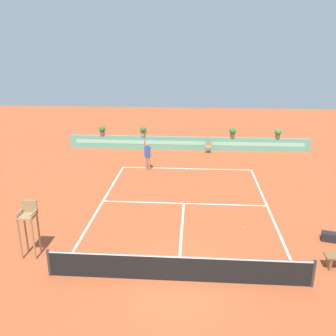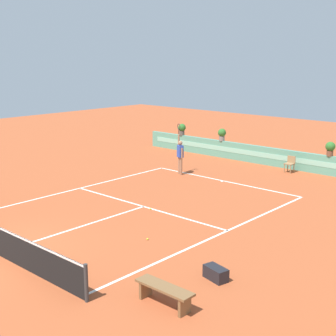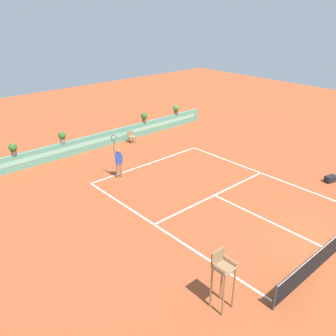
% 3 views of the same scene
% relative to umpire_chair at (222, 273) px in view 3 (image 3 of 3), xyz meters
% --- Properties ---
extents(ground_plane, '(60.00, 60.00, 0.00)m').
position_rel_umpire_chair_xyz_m(ground_plane, '(5.58, 4.74, -1.34)').
color(ground_plane, '#A84C28').
extents(court_lines, '(8.32, 11.94, 0.01)m').
position_rel_umpire_chair_xyz_m(court_lines, '(5.58, 5.45, -1.34)').
color(court_lines, white).
rests_on(court_lines, ground).
extents(back_wall_barrier, '(18.00, 0.21, 1.00)m').
position_rel_umpire_chair_xyz_m(back_wall_barrier, '(5.58, 15.12, -0.84)').
color(back_wall_barrier, '#599E84').
rests_on(back_wall_barrier, ground).
extents(umpire_chair, '(0.60, 0.60, 2.14)m').
position_rel_umpire_chair_xyz_m(umpire_chair, '(0.00, 0.00, 0.00)').
color(umpire_chair, '#99754C').
rests_on(umpire_chair, ground).
extents(ball_kid_chair, '(0.44, 0.44, 0.85)m').
position_rel_umpire_chair_xyz_m(ball_kid_chair, '(7.08, 14.39, -0.86)').
color(ball_kid_chair, '#99754C').
rests_on(ball_kid_chair, ground).
extents(gear_bag, '(0.76, 0.51, 0.36)m').
position_rel_umpire_chair_xyz_m(gear_bag, '(11.62, 1.84, -1.16)').
color(gear_bag, black).
rests_on(gear_bag, ground).
extents(tennis_player, '(0.57, 0.35, 2.58)m').
position_rel_umpire_chair_xyz_m(tennis_player, '(3.13, 10.24, -0.29)').
color(tennis_player, '#9E7051').
rests_on(tennis_player, ground).
extents(tennis_ball_near_baseline, '(0.07, 0.07, 0.07)m').
position_rel_umpire_chair_xyz_m(tennis_ball_near_baseline, '(8.23, 2.65, -1.31)').
color(tennis_ball_near_baseline, '#CCE033').
rests_on(tennis_ball_near_baseline, ground).
extents(tennis_ball_mid_court, '(0.07, 0.07, 0.07)m').
position_rel_umpire_chair_xyz_m(tennis_ball_mid_court, '(6.07, 5.03, -1.31)').
color(tennis_ball_mid_court, '#CCE033').
rests_on(tennis_ball_mid_court, ground).
extents(potted_plant_far_right, '(0.48, 0.48, 0.72)m').
position_rel_umpire_chair_xyz_m(potted_plant_far_right, '(12.14, 15.13, 0.07)').
color(potted_plant_far_right, brown).
rests_on(potted_plant_far_right, back_wall_barrier).
extents(potted_plant_far_left, '(0.48, 0.48, 0.72)m').
position_rel_umpire_chair_xyz_m(potted_plant_far_left, '(-0.93, 15.13, 0.07)').
color(potted_plant_far_left, '#514C47').
rests_on(potted_plant_far_left, back_wall_barrier).
extents(potted_plant_left, '(0.48, 0.48, 0.72)m').
position_rel_umpire_chair_xyz_m(potted_plant_left, '(2.18, 15.13, 0.07)').
color(potted_plant_left, gray).
rests_on(potted_plant_left, back_wall_barrier).
extents(potted_plant_right, '(0.48, 0.48, 0.72)m').
position_rel_umpire_chair_xyz_m(potted_plant_right, '(8.85, 15.13, 0.07)').
color(potted_plant_right, brown).
rests_on(potted_plant_right, back_wall_barrier).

